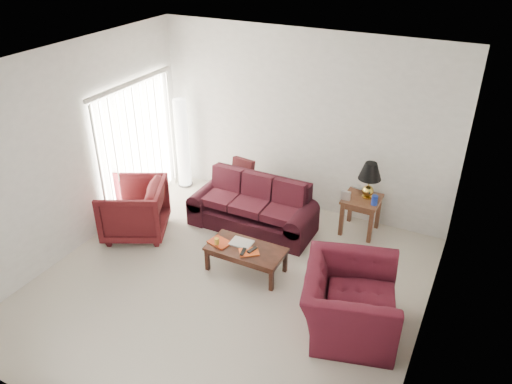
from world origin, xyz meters
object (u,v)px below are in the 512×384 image
armchair_right (350,301)px  end_table (360,215)px  armchair_left (134,209)px  sofa (252,206)px  floor_lamp (182,143)px  coffee_table (246,259)px

armchair_right → end_table: bearing=-2.1°
armchair_left → armchair_right: size_ratio=0.77×
sofa → floor_lamp: bearing=157.8°
coffee_table → sofa: bearing=125.4°
sofa → floor_lamp: size_ratio=1.17×
floor_lamp → armchair_right: size_ratio=1.35×
sofa → coffee_table: 1.15m
end_table → armchair_left: size_ratio=0.63×
coffee_table → armchair_right: bearing=-2.0°
armchair_right → sofa: bearing=39.5°
end_table → floor_lamp: bearing=178.9°
end_table → armchair_left: armchair_left is taller
armchair_left → armchair_right: 3.67m
sofa → end_table: (1.57, 0.67, -0.10)m
floor_lamp → armchair_left: (0.22, -1.71, -0.41)m
floor_lamp → end_table: bearing=-1.1°
end_table → floor_lamp: 3.41m
sofa → floor_lamp: floor_lamp is taller
coffee_table → end_table: bearing=69.0°
armchair_left → sofa: bearing=95.3°
armchair_right → armchair_left: bearing=67.3°
armchair_right → coffee_table: 1.70m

